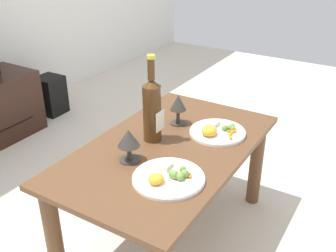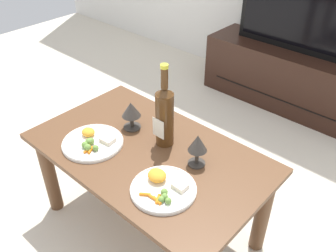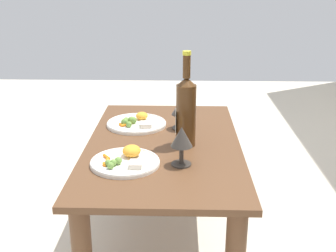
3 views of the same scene
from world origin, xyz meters
name	(u,v)px [view 3 (image 3 of 3)]	position (x,y,z in m)	size (l,w,h in m)	color
ground_plane	(164,244)	(0.00, 0.00, 0.00)	(6.40, 6.40, 0.00)	beige
dining_table	(164,164)	(0.00, 0.00, 0.41)	(1.09, 0.65, 0.51)	brown
wine_bottle	(186,109)	(0.02, 0.09, 0.66)	(0.08, 0.08, 0.40)	#4C2D14
goblet_left	(182,109)	(-0.18, 0.08, 0.60)	(0.09, 0.09, 0.14)	#38332D
goblet_right	(182,139)	(0.22, 0.08, 0.61)	(0.08, 0.08, 0.15)	#38332D
dinner_plate_left	(136,123)	(-0.22, -0.14, 0.52)	(0.28, 0.28, 0.05)	white
dinner_plate_right	(126,161)	(0.22, -0.14, 0.52)	(0.26, 0.26, 0.06)	white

